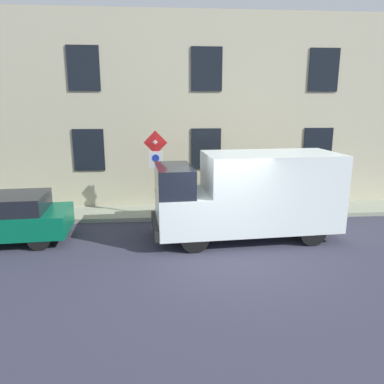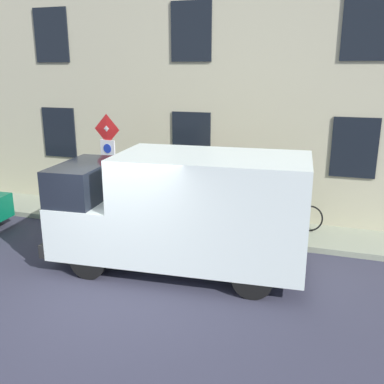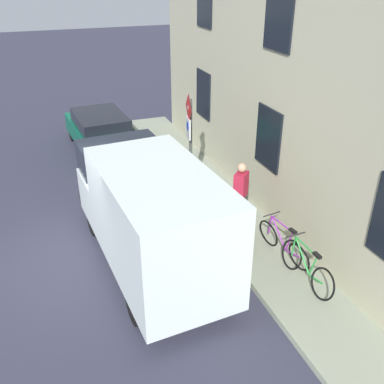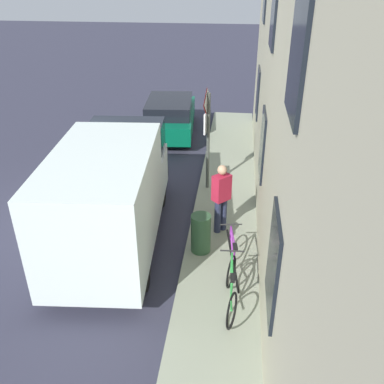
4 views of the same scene
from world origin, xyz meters
The scene contains 9 objects.
ground_plane centered at (0.00, 0.00, 0.00)m, with size 80.00×80.00×0.00m, color #323243.
sidewalk_slab centered at (4.09, 0.00, 0.07)m, with size 1.62×17.47×0.14m, color gray.
building_facade centered at (5.24, 0.00, 3.51)m, with size 0.75×15.47×7.03m.
sign_post_stacked centered at (3.49, 1.83, 2.00)m, with size 0.18×0.56×2.76m.
delivery_van centered at (1.58, -0.91, 1.33)m, with size 2.38×5.46×2.50m.
bicycle_green centered at (4.35, -2.81, 0.51)m, with size 0.46×1.72×0.89m.
bicycle_purple centered at (4.35, -1.89, 0.51)m, with size 0.50×1.71×0.89m.
pedestrian centered at (4.01, -0.36, 1.07)m, with size 0.47×0.47×1.72m.
litter_bin centered at (3.63, -1.20, 0.59)m, with size 0.44×0.44×0.90m, color #2D5133.
Camera 1 is at (-8.54, 1.57, 3.84)m, focal length 34.20 mm.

